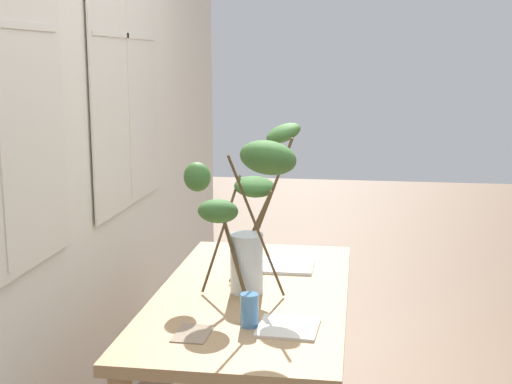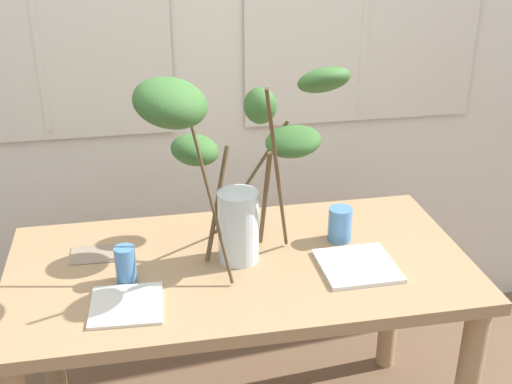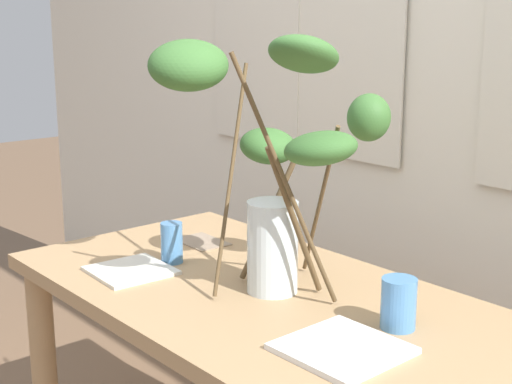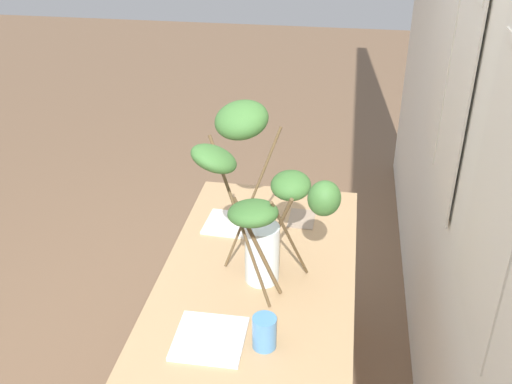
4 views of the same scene
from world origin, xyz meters
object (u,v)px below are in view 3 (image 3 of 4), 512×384
vase_with_branches (264,147)px  plate_square_right (342,349)px  drinking_glass_blue_left (172,243)px  dining_table (266,338)px  drinking_glass_blue_right (399,303)px  plate_square_left (131,271)px

vase_with_branches → plate_square_right: bearing=-16.2°
drinking_glass_blue_left → dining_table: bearing=7.3°
drinking_glass_blue_right → plate_square_left: bearing=-159.8°
drinking_glass_blue_left → plate_square_right: drinking_glass_blue_left is taller
vase_with_branches → plate_square_right: 0.53m
dining_table → drinking_glass_blue_right: drinking_glass_blue_right is taller
vase_with_branches → plate_square_right: size_ratio=2.91×
plate_square_right → dining_table: bearing=164.1°
plate_square_left → vase_with_branches: bearing=29.2°
dining_table → plate_square_left: size_ratio=7.20×
drinking_glass_blue_right → plate_square_right: (0.00, -0.18, -0.05)m
vase_with_branches → dining_table: bearing=-22.9°
vase_with_branches → plate_square_left: bearing=-150.8°
vase_with_branches → drinking_glass_blue_right: vase_with_branches is taller
dining_table → plate_square_right: (0.35, -0.10, 0.13)m
vase_with_branches → drinking_glass_blue_left: vase_with_branches is taller
vase_with_branches → drinking_glass_blue_right: (0.37, 0.07, -0.31)m
drinking_glass_blue_right → plate_square_right: 0.19m
dining_table → plate_square_left: bearing=-153.3°
drinking_glass_blue_left → plate_square_right: size_ratio=0.50×
plate_square_right → drinking_glass_blue_left: bearing=175.5°
drinking_glass_blue_left → plate_square_left: 0.14m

